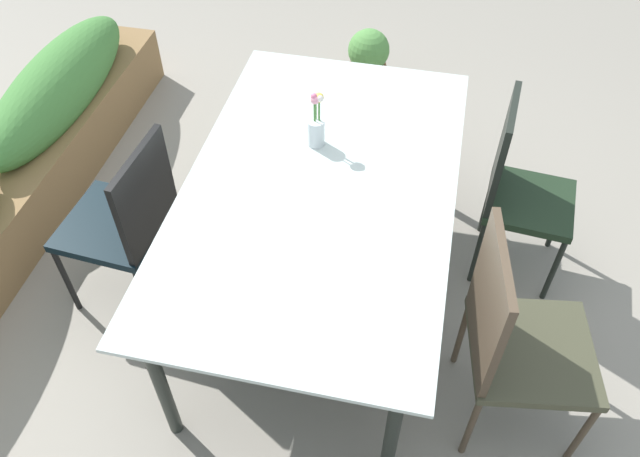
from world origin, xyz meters
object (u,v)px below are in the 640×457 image
(potted_plant, at_px, (368,62))
(dining_table, at_px, (320,194))
(chair_near_left, at_px, (514,335))
(flower_vase, at_px, (316,125))
(planter_box, at_px, (2,190))
(chair_near_right, at_px, (517,185))
(chair_far_side, at_px, (127,218))

(potted_plant, bearing_deg, dining_table, -178.16)
(dining_table, distance_m, potted_plant, 1.84)
(chair_near_left, xyz_separation_m, flower_vase, (0.70, 0.92, 0.32))
(dining_table, height_order, planter_box, dining_table)
(flower_vase, bearing_deg, chair_near_right, -79.53)
(flower_vase, bearing_deg, chair_far_side, 117.54)
(dining_table, height_order, potted_plant, dining_table)
(chair_near_right, relative_size, chair_far_side, 1.05)
(chair_near_right, distance_m, potted_plant, 1.66)
(chair_far_side, bearing_deg, dining_table, -75.74)
(chair_near_left, relative_size, chair_far_side, 1.09)
(chair_far_side, distance_m, planter_box, 0.92)
(chair_near_right, bearing_deg, chair_near_left, 4.70)
(chair_near_left, relative_size, flower_vase, 3.73)
(dining_table, xyz_separation_m, flower_vase, (0.26, 0.07, 0.16))
(chair_far_side, bearing_deg, planter_box, 79.02)
(dining_table, relative_size, planter_box, 0.58)
(dining_table, relative_size, potted_plant, 4.01)
(chair_near_right, bearing_deg, chair_far_side, -65.82)
(flower_vase, bearing_deg, chair_near_left, -127.11)
(flower_vase, bearing_deg, dining_table, -164.25)
(chair_near_left, bearing_deg, planter_box, -109.93)
(chair_near_right, xyz_separation_m, flower_vase, (-0.17, 0.94, 0.33))
(potted_plant, bearing_deg, chair_near_right, -145.65)
(planter_box, bearing_deg, flower_vase, -83.88)
(flower_vase, relative_size, potted_plant, 0.58)
(chair_near_right, relative_size, flower_vase, 3.57)
(dining_table, bearing_deg, potted_plant, 1.84)
(chair_near_left, bearing_deg, chair_near_right, 170.79)
(chair_near_right, height_order, potted_plant, chair_near_right)
(flower_vase, xyz_separation_m, planter_box, (-0.18, 1.65, -0.56))
(flower_vase, distance_m, planter_box, 1.75)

